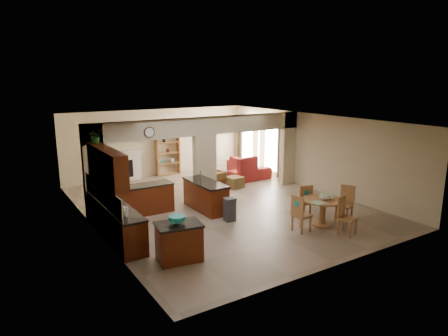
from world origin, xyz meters
TOP-DOWN VIEW (x-y plane):
  - floor at (0.00, 0.00)m, footprint 10.00×10.00m
  - ceiling at (0.00, 0.00)m, footprint 10.00×10.00m
  - wall_back at (0.00, 5.00)m, footprint 8.00×0.00m
  - wall_front at (0.00, -5.00)m, footprint 8.00×0.00m
  - wall_left at (-4.00, 0.00)m, footprint 0.00×10.00m
  - wall_right at (4.00, 0.00)m, footprint 0.00×10.00m
  - partition_left_pier at (-3.70, 1.00)m, footprint 0.60×0.25m
  - partition_center_pier at (0.00, 1.00)m, footprint 0.80×0.25m
  - partition_right_pier at (3.70, 1.00)m, footprint 0.60×0.25m
  - partition_header at (0.00, 1.00)m, footprint 8.00×0.25m
  - kitchen_counter at (-3.26, -0.25)m, footprint 2.52×3.29m
  - upper_cabinets at (-3.82, -0.80)m, footprint 0.35×2.40m
  - peninsula at (-0.60, -0.11)m, footprint 0.70×1.85m
  - wall_clock at (-2.00, 0.85)m, footprint 0.34×0.03m
  - rug at (1.20, 2.10)m, footprint 1.60×1.30m
  - fireplace at (-1.60, 4.83)m, footprint 1.60×0.35m
  - shelving_unit at (0.35, 4.82)m, footprint 1.00×0.32m
  - window_a at (3.97, 2.30)m, footprint 0.02×0.90m
  - window_b at (3.97, 4.00)m, footprint 0.02×0.90m
  - glazed_door at (3.97, 3.15)m, footprint 0.02×0.70m
  - drape_a_left at (3.93, 1.70)m, footprint 0.10×0.28m
  - drape_a_right at (3.93, 2.90)m, footprint 0.10×0.28m
  - drape_b_left at (3.93, 3.40)m, footprint 0.10×0.28m
  - drape_b_right at (3.93, 4.60)m, footprint 0.10×0.28m
  - ceiling_fan at (1.50, 3.00)m, footprint 1.00×1.00m
  - kitchen_island at (-2.87, -2.89)m, footprint 1.12×0.88m
  - teal_bowl at (-2.90, -2.87)m, footprint 0.38×0.38m
  - trash_can at (-0.51, -1.37)m, footprint 0.32×0.28m
  - dining_table at (1.50, -3.06)m, footprint 1.13×1.13m
  - fruit_bowl at (1.52, -3.10)m, footprint 0.31×0.31m
  - sofa at (3.30, 3.05)m, footprint 2.43×1.15m
  - chaise at (2.49, 2.26)m, footprint 1.12×0.97m
  - armchair at (1.00, 2.03)m, footprint 0.73×0.75m
  - ottoman at (1.63, 1.61)m, footprint 0.64×0.64m
  - plant at (-3.82, 0.07)m, footprint 0.45×0.42m
  - chair_north at (1.47, -2.33)m, footprint 0.51×0.51m
  - chair_east at (2.41, -3.07)m, footprint 0.53×0.53m
  - chair_south at (1.52, -3.82)m, footprint 0.52×0.52m
  - chair_west at (0.61, -3.08)m, footprint 0.46×0.46m

SIDE VIEW (x-z plane):
  - floor at x=0.00m, z-range 0.00..0.00m
  - rug at x=1.20m, z-range 0.00..0.01m
  - chaise at x=2.49m, z-range 0.00..0.40m
  - ottoman at x=1.63m, z-range 0.00..0.41m
  - armchair at x=1.00m, z-range 0.00..0.63m
  - trash_can at x=-0.51m, z-range 0.00..0.64m
  - sofa at x=3.30m, z-range 0.00..0.69m
  - kitchen_island at x=-2.87m, z-range 0.00..0.88m
  - peninsula at x=-0.60m, z-range 0.00..0.91m
  - kitchen_counter at x=-3.26m, z-range -0.27..1.20m
  - dining_table at x=1.50m, z-range 0.13..0.89m
  - chair_north at x=1.47m, z-range 0.04..1.07m
  - chair_east at x=2.41m, z-range 0.04..1.07m
  - chair_south at x=1.52m, z-range 0.04..1.07m
  - chair_west at x=0.61m, z-range 0.04..1.07m
  - fireplace at x=-1.60m, z-range 0.01..1.21m
  - fruit_bowl at x=1.52m, z-range 0.77..0.94m
  - shelving_unit at x=0.35m, z-range 0.00..1.80m
  - teal_bowl at x=-2.90m, z-range 0.88..1.05m
  - glazed_door at x=3.97m, z-range 0.00..2.10m
  - partition_center_pier at x=0.00m, z-range 0.00..2.20m
  - drape_a_left at x=3.93m, z-range 0.05..2.35m
  - drape_a_right at x=3.93m, z-range 0.05..2.35m
  - drape_b_left at x=3.93m, z-range 0.05..2.35m
  - drape_b_right at x=3.93m, z-range 0.05..2.35m
  - window_a at x=3.97m, z-range 0.25..2.15m
  - window_b at x=3.97m, z-range 0.25..2.15m
  - partition_left_pier at x=-3.70m, z-range 0.00..2.80m
  - partition_right_pier at x=3.70m, z-range 0.00..2.80m
  - wall_back at x=0.00m, z-range -2.60..5.40m
  - wall_front at x=0.00m, z-range -2.60..5.40m
  - wall_left at x=-4.00m, z-range -3.60..6.40m
  - wall_right at x=4.00m, z-range -3.60..6.40m
  - upper_cabinets at x=-3.82m, z-range 1.47..2.37m
  - wall_clock at x=-2.00m, z-range 2.28..2.62m
  - partition_header at x=0.00m, z-range 2.20..2.80m
  - ceiling_fan at x=1.50m, z-range 2.51..2.61m
  - plant at x=-3.82m, z-range 2.37..2.79m
  - ceiling at x=0.00m, z-range 2.80..2.80m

